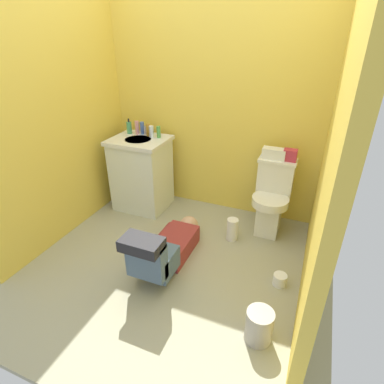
{
  "coord_description": "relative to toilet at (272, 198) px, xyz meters",
  "views": [
    {
      "loc": [
        1.04,
        -2.12,
        1.86
      ],
      "look_at": [
        0.02,
        0.35,
        0.45
      ],
      "focal_mm": 29.11,
      "sensor_mm": 36.0,
      "label": 1
    }
  ],
  "objects": [
    {
      "name": "bottle_pink",
      "position": [
        -1.54,
        0.07,
        0.53
      ],
      "size": [
        0.04,
        0.04,
        0.15
      ],
      "primitive_type": "cylinder",
      "color": "pink",
      "rests_on": "vanity_cabinet"
    },
    {
      "name": "toilet",
      "position": [
        0.0,
        0.0,
        0.0
      ],
      "size": [
        0.36,
        0.46,
        0.75
      ],
      "color": "silver",
      "rests_on": "ground_plane"
    },
    {
      "name": "ground_plane",
      "position": [
        -0.74,
        -0.68,
        -0.39
      ],
      "size": [
        2.77,
        2.91,
        0.04
      ],
      "primitive_type": "cube",
      "color": "#9D9B7E"
    },
    {
      "name": "trash_can",
      "position": [
        0.17,
        -1.34,
        -0.25
      ],
      "size": [
        0.18,
        0.18,
        0.24
      ],
      "primitive_type": "cylinder",
      "color": "gray",
      "rests_on": "ground_plane"
    },
    {
      "name": "bottle_green",
      "position": [
        -1.27,
        0.05,
        0.51
      ],
      "size": [
        0.04,
        0.04,
        0.12
      ],
      "primitive_type": "cylinder",
      "color": "#4B9847",
      "rests_on": "vanity_cabinet"
    },
    {
      "name": "toiletry_bag",
      "position": [
        0.11,
        0.09,
        0.44
      ],
      "size": [
        0.12,
        0.09,
        0.11
      ],
      "primitive_type": "cube",
      "color": "#B22D3F",
      "rests_on": "toilet"
    },
    {
      "name": "wall_right",
      "position": [
        0.43,
        -0.68,
        0.83
      ],
      "size": [
        0.08,
        1.91,
        2.4
      ],
      "primitive_type": "cube",
      "color": "#E4C345",
      "rests_on": "ground_plane"
    },
    {
      "name": "bottle_blue",
      "position": [
        -1.49,
        0.09,
        0.52
      ],
      "size": [
        0.04,
        0.04,
        0.14
      ],
      "primitive_type": "cylinder",
      "color": "#4464B6",
      "rests_on": "vanity_cabinet"
    },
    {
      "name": "faucet",
      "position": [
        -1.45,
        0.07,
        0.5
      ],
      "size": [
        0.02,
        0.02,
        0.1
      ],
      "primitive_type": "cylinder",
      "color": "silver",
      "rests_on": "vanity_cabinet"
    },
    {
      "name": "wall_back",
      "position": [
        -0.74,
        0.31,
        0.83
      ],
      "size": [
        2.43,
        0.08,
        2.4
      ],
      "primitive_type": "cube",
      "color": "#E4C345",
      "rests_on": "ground_plane"
    },
    {
      "name": "paper_towel_roll",
      "position": [
        -0.3,
        -0.32,
        -0.25
      ],
      "size": [
        0.11,
        0.11,
        0.23
      ],
      "primitive_type": "cylinder",
      "color": "white",
      "rests_on": "ground_plane"
    },
    {
      "name": "tissue_box",
      "position": [
        -0.04,
        0.09,
        0.43
      ],
      "size": [
        0.22,
        0.11,
        0.1
      ],
      "primitive_type": "cube",
      "color": "silver",
      "rests_on": "toilet"
    },
    {
      "name": "bottle_amber",
      "position": [
        -1.4,
        0.06,
        0.52
      ],
      "size": [
        0.04,
        0.04,
        0.13
      ],
      "primitive_type": "cylinder",
      "color": "#C18829",
      "rests_on": "vanity_cabinet"
    },
    {
      "name": "bottle_clear",
      "position": [
        -1.35,
        0.03,
        0.51
      ],
      "size": [
        0.05,
        0.05,
        0.12
      ],
      "primitive_type": "cylinder",
      "color": "silver",
      "rests_on": "vanity_cabinet"
    },
    {
      "name": "soap_dispenser",
      "position": [
        -1.64,
        0.05,
        0.52
      ],
      "size": [
        0.06,
        0.06,
        0.17
      ],
      "color": "#428F62",
      "rests_on": "vanity_cabinet"
    },
    {
      "name": "toilet_paper_roll",
      "position": [
        0.23,
        -0.77,
        -0.32
      ],
      "size": [
        0.11,
        0.11,
        0.1
      ],
      "primitive_type": "cylinder",
      "color": "white",
      "rests_on": "ground_plane"
    },
    {
      "name": "person_plumber",
      "position": [
        -0.74,
        -0.9,
        -0.19
      ],
      "size": [
        0.39,
        1.06,
        0.52
      ],
      "color": "maroon",
      "rests_on": "ground_plane"
    },
    {
      "name": "vanity_cabinet",
      "position": [
        -1.45,
        -0.07,
        0.05
      ],
      "size": [
        0.6,
        0.52,
        0.82
      ],
      "color": "silver",
      "rests_on": "ground_plane"
    },
    {
      "name": "wall_left",
      "position": [
        -1.92,
        -0.68,
        0.83
      ],
      "size": [
        0.08,
        1.91,
        2.4
      ],
      "primitive_type": "cube",
      "color": "#E4C345",
      "rests_on": "ground_plane"
    }
  ]
}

